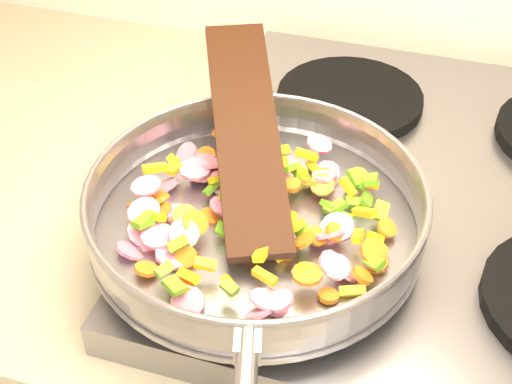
% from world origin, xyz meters
% --- Properties ---
extents(cooktop, '(0.60, 0.60, 0.04)m').
position_xyz_m(cooktop, '(-0.70, 1.67, 0.92)').
color(cooktop, '#939399').
rests_on(cooktop, counter_top).
extents(grate_fl, '(0.19, 0.19, 0.02)m').
position_xyz_m(grate_fl, '(-0.84, 1.52, 0.95)').
color(grate_fl, black).
rests_on(grate_fl, cooktop).
extents(grate_bl, '(0.19, 0.19, 0.02)m').
position_xyz_m(grate_bl, '(-0.84, 1.81, 0.95)').
color(grate_bl, black).
rests_on(grate_bl, cooktop).
extents(saute_pan, '(0.38, 0.54, 0.06)m').
position_xyz_m(saute_pan, '(-0.88, 1.52, 0.99)').
color(saute_pan, '#9E9EA5').
rests_on(saute_pan, grate_fl).
extents(vegetable_heap, '(0.28, 0.28, 0.05)m').
position_xyz_m(vegetable_heap, '(-0.88, 1.53, 0.98)').
color(vegetable_heap, '#CE1454').
rests_on(vegetable_heap, saute_pan).
extents(wooden_spatula, '(0.17, 0.28, 0.11)m').
position_xyz_m(wooden_spatula, '(-0.91, 1.59, 1.03)').
color(wooden_spatula, black).
rests_on(wooden_spatula, saute_pan).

